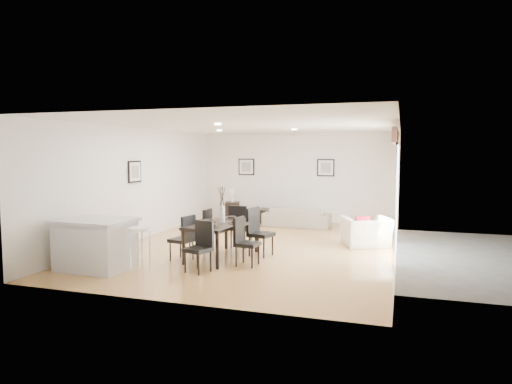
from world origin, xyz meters
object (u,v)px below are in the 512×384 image
(dining_chair_head, at_px, (201,243))
(bar_stool, at_px, (139,234))
(dining_table, at_px, (222,226))
(dining_chair_wnear, at_px, (185,236))
(kitchen_island, at_px, (96,244))
(sofa, at_px, (297,217))
(dining_chair_enear, at_px, (244,239))
(dining_chair_foot, at_px, (240,224))
(coffee_table, at_px, (271,216))
(side_table, at_px, (232,211))
(armchair, at_px, (366,232))
(dining_chair_wfar, at_px, (203,228))
(dining_chair_efar, at_px, (257,229))

(dining_chair_head, bearing_deg, bar_stool, -138.92)
(bar_stool, bearing_deg, dining_table, 57.68)
(dining_chair_wnear, relative_size, dining_chair_head, 0.99)
(kitchen_island, bearing_deg, dining_chair_head, 14.42)
(sofa, relative_size, dining_chair_enear, 2.08)
(dining_chair_enear, relative_size, bar_stool, 1.13)
(sofa, height_order, dining_chair_head, dining_chair_head)
(dining_chair_enear, bearing_deg, dining_chair_head, 142.86)
(dining_chair_foot, distance_m, bar_stool, 2.72)
(dining_table, xyz_separation_m, kitchen_island, (-1.85, -1.49, -0.17))
(coffee_table, bearing_deg, dining_table, -71.73)
(sofa, xyz_separation_m, coffee_table, (-0.88, 0.43, -0.07))
(sofa, bearing_deg, dining_chair_wnear, 74.98)
(sofa, distance_m, dining_table, 4.28)
(sofa, distance_m, side_table, 2.21)
(dining_chair_head, bearing_deg, coffee_table, 110.28)
(kitchen_island, bearing_deg, armchair, 39.60)
(armchair, height_order, dining_chair_foot, dining_chair_foot)
(sofa, distance_m, dining_chair_wfar, 3.98)
(dining_chair_wfar, xyz_separation_m, dining_chair_head, (0.62, -1.49, -0.01))
(dining_chair_head, relative_size, side_table, 1.55)
(coffee_table, height_order, bar_stool, bar_stool)
(dining_table, xyz_separation_m, dining_chair_enear, (0.60, -0.42, -0.13))
(sofa, xyz_separation_m, dining_chair_foot, (-0.58, -3.17, 0.25))
(armchair, distance_m, dining_chair_head, 4.09)
(dining_chair_head, distance_m, bar_stool, 1.08)
(dining_chair_enear, relative_size, dining_chair_efar, 0.92)
(dining_chair_wfar, distance_m, dining_chair_foot, 0.86)
(side_table, distance_m, bar_stool, 6.28)
(dining_chair_efar, xyz_separation_m, bar_stool, (-1.54, -1.94, 0.14))
(dining_chair_enear, xyz_separation_m, coffee_table, (-0.91, 5.07, -0.30))
(armchair, height_order, dining_chair_enear, dining_chair_enear)
(dining_chair_efar, height_order, kitchen_island, dining_chair_efar)
(side_table, xyz_separation_m, kitchen_island, (-0.28, -6.24, 0.17))
(kitchen_island, bearing_deg, bar_stool, 1.41)
(dining_chair_wfar, bearing_deg, dining_chair_efar, 90.02)
(dining_chair_wnear, relative_size, dining_chair_efar, 0.91)
(armchair, height_order, kitchen_island, kitchen_island)
(dining_table, xyz_separation_m, bar_stool, (-0.95, -1.49, 0.05))
(armchair, distance_m, dining_chair_efar, 2.62)
(coffee_table, bearing_deg, side_table, -169.54)
(dining_chair_wfar, distance_m, side_table, 4.43)
(dining_chair_efar, bearing_deg, kitchen_island, 142.52)
(side_table, bearing_deg, armchair, -32.42)
(dining_chair_wnear, distance_m, dining_chair_wfar, 0.87)
(dining_chair_enear, xyz_separation_m, side_table, (-2.18, 5.16, -0.22))
(coffee_table, bearing_deg, dining_chair_enear, -65.33)
(dining_chair_efar, relative_size, side_table, 1.70)
(side_table, bearing_deg, dining_chair_efar, -63.18)
(dining_chair_wfar, relative_size, dining_chair_head, 1.02)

